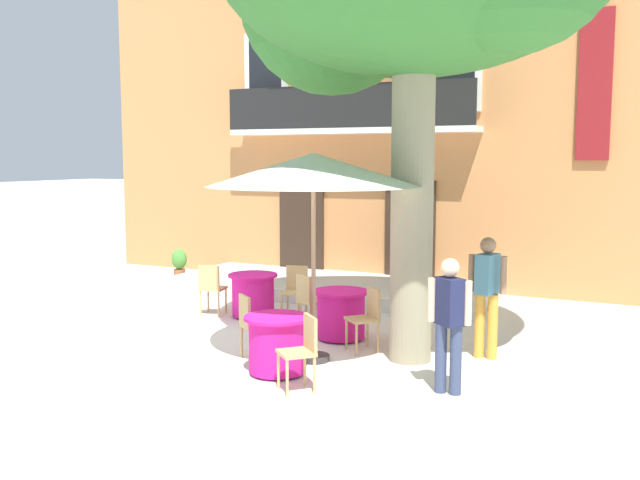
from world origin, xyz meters
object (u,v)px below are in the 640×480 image
(cafe_table_front, at_px, (277,344))
(pedestrian_mid_plaza, at_px, (487,290))
(cafe_chair_near_tree_1, at_px, (211,286))
(cafe_umbrella, at_px, (313,171))
(cafe_chair_front_1, at_px, (302,347))
(ground_planter_left, at_px, (179,263))
(cafe_table_middle, at_px, (341,314))
(cafe_chair_front_0, at_px, (252,322))
(cafe_chair_middle_0, at_px, (367,315))
(cafe_chair_middle_1, at_px, (309,298))
(cafe_table_near_tree, at_px, (253,295))
(pedestrian_near_entrance, at_px, (449,318))
(cafe_chair_near_tree_0, at_px, (295,288))

(cafe_table_front, bearing_deg, pedestrian_mid_plaza, 39.86)
(cafe_chair_near_tree_1, height_order, cafe_umbrella, cafe_umbrella)
(cafe_chair_front_1, height_order, ground_planter_left, cafe_chair_front_1)
(cafe_table_middle, bearing_deg, ground_planter_left, 149.73)
(cafe_chair_front_0, height_order, ground_planter_left, cafe_chair_front_0)
(cafe_chair_middle_0, bearing_deg, cafe_chair_near_tree_1, 164.06)
(cafe_chair_middle_1, height_order, cafe_umbrella, cafe_umbrella)
(cafe_table_near_tree, height_order, cafe_chair_middle_0, cafe_chair_middle_0)
(pedestrian_near_entrance, bearing_deg, cafe_chair_near_tree_0, 141.99)
(cafe_chair_near_tree_1, xyz_separation_m, pedestrian_near_entrance, (4.92, -2.28, 0.39))
(cafe_chair_middle_0, height_order, cafe_chair_front_1, same)
(cafe_table_middle, distance_m, pedestrian_mid_plaza, 2.32)
(cafe_chair_front_1, relative_size, cafe_umbrella, 0.31)
(cafe_table_middle, height_order, cafe_chair_middle_0, cafe_chair_middle_0)
(cafe_table_middle, height_order, cafe_umbrella, cafe_umbrella)
(cafe_table_near_tree, relative_size, cafe_table_front, 1.00)
(cafe_table_near_tree, relative_size, cafe_chair_near_tree_0, 0.95)
(cafe_table_middle, distance_m, cafe_chair_middle_1, 0.77)
(cafe_table_near_tree, relative_size, pedestrian_mid_plaza, 0.51)
(cafe_chair_near_tree_0, distance_m, cafe_umbrella, 3.34)
(cafe_table_near_tree, height_order, cafe_table_front, same)
(cafe_chair_middle_1, bearing_deg, cafe_table_middle, -22.74)
(cafe_table_middle, height_order, pedestrian_near_entrance, pedestrian_near_entrance)
(cafe_umbrella, bearing_deg, cafe_chair_front_1, -69.83)
(pedestrian_mid_plaza, bearing_deg, pedestrian_near_entrance, -92.09)
(cafe_chair_front_0, bearing_deg, cafe_table_middle, 67.46)
(cafe_table_near_tree, height_order, cafe_chair_front_0, cafe_chair_front_0)
(cafe_chair_middle_1, xyz_separation_m, cafe_chair_front_0, (0.05, -1.85, 0.00))
(cafe_chair_middle_1, relative_size, pedestrian_near_entrance, 0.56)
(cafe_table_front, relative_size, pedestrian_near_entrance, 0.53)
(cafe_umbrella, distance_m, pedestrian_near_entrance, 2.71)
(cafe_chair_front_0, bearing_deg, cafe_chair_middle_0, 41.57)
(cafe_chair_middle_0, bearing_deg, cafe_chair_front_0, -138.43)
(cafe_table_middle, bearing_deg, cafe_chair_front_1, -76.54)
(ground_planter_left, height_order, pedestrian_mid_plaza, pedestrian_mid_plaza)
(cafe_umbrella, bearing_deg, cafe_table_middle, 96.57)
(cafe_chair_middle_1, distance_m, ground_planter_left, 5.54)
(cafe_table_near_tree, distance_m, cafe_chair_front_0, 2.68)
(pedestrian_near_entrance, bearing_deg, cafe_chair_middle_0, 139.91)
(cafe_chair_near_tree_0, height_order, cafe_chair_front_1, same)
(cafe_umbrella, bearing_deg, cafe_chair_near_tree_1, 148.75)
(ground_planter_left, bearing_deg, cafe_chair_front_1, -42.98)
(cafe_chair_middle_0, xyz_separation_m, pedestrian_near_entrance, (1.57, -1.33, 0.39))
(cafe_chair_middle_0, xyz_separation_m, cafe_table_front, (-0.63, -1.53, -0.14))
(cafe_umbrella, bearing_deg, ground_planter_left, 141.68)
(cafe_chair_near_tree_1, height_order, ground_planter_left, cafe_chair_near_tree_1)
(cafe_chair_front_0, height_order, cafe_umbrella, cafe_umbrella)
(cafe_chair_near_tree_0, bearing_deg, cafe_chair_middle_1, -47.78)
(cafe_chair_middle_0, distance_m, pedestrian_mid_plaza, 1.73)
(ground_planter_left, relative_size, pedestrian_mid_plaza, 0.43)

